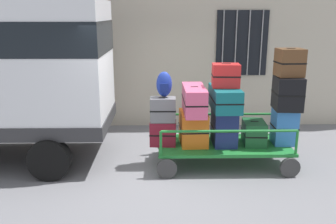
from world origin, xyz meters
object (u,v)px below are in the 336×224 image
(luggage_cart, at_px, (223,147))
(suitcase_right_top, at_px, (290,62))
(suitcase_left_middle, at_px, (163,110))
(suitcase_midleft_bottom, at_px, (193,128))
(suitcase_center_bottom, at_px, (224,127))
(suitcase_midright_bottom, at_px, (254,133))
(suitcase_right_bottom, at_px, (284,126))
(suitcase_midleft_middle, at_px, (194,100))
(suitcase_center_middle, at_px, (225,98))
(suitcase_right_middle, at_px, (288,93))
(suitcase_left_bottom, at_px, (163,133))
(backpack, at_px, (164,84))
(suitcase_center_top, at_px, (226,75))

(luggage_cart, relative_size, suitcase_right_top, 5.03)
(suitcase_left_middle, xyz_separation_m, suitcase_midleft_bottom, (0.55, 0.07, -0.36))
(suitcase_center_bottom, relative_size, suitcase_midright_bottom, 1.08)
(suitcase_midright_bottom, bearing_deg, suitcase_right_bottom, 1.29)
(suitcase_midleft_middle, bearing_deg, suitcase_center_middle, 3.67)
(suitcase_center_middle, bearing_deg, suitcase_right_top, -0.43)
(suitcase_midleft_middle, height_order, suitcase_midright_bottom, suitcase_midleft_middle)
(suitcase_midleft_bottom, height_order, suitcase_right_top, suitcase_right_top)
(suitcase_center_middle, bearing_deg, suitcase_left_middle, -177.15)
(suitcase_midleft_bottom, distance_m, suitcase_center_bottom, 0.55)
(suitcase_center_bottom, bearing_deg, suitcase_right_bottom, 1.10)
(suitcase_midleft_bottom, relative_size, suitcase_right_middle, 1.18)
(suitcase_left_middle, relative_size, suitcase_center_bottom, 0.71)
(suitcase_midleft_middle, relative_size, suitcase_right_bottom, 1.54)
(suitcase_left_middle, relative_size, suitcase_midright_bottom, 0.76)
(suitcase_left_middle, bearing_deg, suitcase_right_top, 1.21)
(suitcase_midright_bottom, bearing_deg, suitcase_midleft_middle, -179.44)
(suitcase_right_bottom, bearing_deg, suitcase_center_bottom, -178.90)
(suitcase_left_middle, distance_m, suitcase_right_top, 2.33)
(suitcase_left_bottom, xyz_separation_m, backpack, (0.02, 0.05, 0.87))
(suitcase_midleft_middle, bearing_deg, suitcase_midright_bottom, 0.56)
(suitcase_center_middle, bearing_deg, suitcase_right_middle, -2.20)
(suitcase_center_bottom, bearing_deg, luggage_cart, 90.00)
(suitcase_midleft_bottom, xyz_separation_m, suitcase_right_middle, (1.64, -0.06, 0.64))
(suitcase_center_bottom, bearing_deg, suitcase_right_top, 1.30)
(suitcase_center_bottom, bearing_deg, suitcase_left_middle, -178.88)
(suitcase_center_middle, bearing_deg, suitcase_center_top, 90.00)
(suitcase_left_bottom, bearing_deg, suitcase_midleft_bottom, 6.60)
(suitcase_midleft_middle, distance_m, backpack, 0.59)
(suitcase_left_bottom, relative_size, suitcase_center_bottom, 0.76)
(suitcase_right_middle, bearing_deg, suitcase_center_top, 177.56)
(suitcase_center_middle, relative_size, suitcase_midright_bottom, 1.59)
(luggage_cart, xyz_separation_m, suitcase_right_middle, (1.09, -0.02, 0.99))
(suitcase_right_bottom, bearing_deg, suitcase_midright_bottom, -178.71)
(suitcase_left_middle, bearing_deg, suitcase_right_bottom, 1.11)
(suitcase_left_middle, distance_m, suitcase_center_middle, 1.11)
(suitcase_midleft_bottom, xyz_separation_m, suitcase_center_top, (0.55, -0.01, 0.95))
(suitcase_midleft_middle, height_order, suitcase_center_middle, suitcase_midleft_middle)
(suitcase_center_middle, bearing_deg, suitcase_midright_bottom, -2.55)
(suitcase_right_bottom, distance_m, backpack, 2.29)
(suitcase_center_bottom, xyz_separation_m, suitcase_right_bottom, (1.09, 0.02, 0.00))
(suitcase_midleft_middle, distance_m, suitcase_center_bottom, 0.74)
(suitcase_midleft_bottom, height_order, suitcase_midleft_middle, suitcase_midleft_middle)
(suitcase_left_middle, relative_size, suitcase_midleft_bottom, 0.66)
(suitcase_left_middle, relative_size, suitcase_right_middle, 0.78)
(suitcase_left_bottom, height_order, backpack, backpack)
(suitcase_left_middle, height_order, suitcase_right_top, suitcase_right_top)
(luggage_cart, bearing_deg, suitcase_midright_bottom, -0.04)
(suitcase_left_middle, distance_m, suitcase_midleft_middle, 0.57)
(suitcase_right_top, distance_m, backpack, 2.19)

